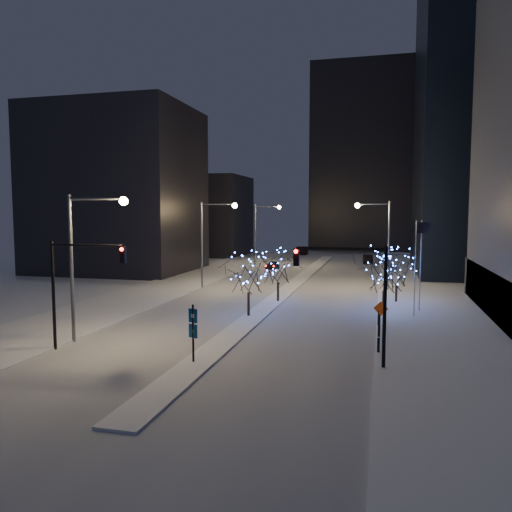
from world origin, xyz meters
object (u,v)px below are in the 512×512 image
(car_far, at_px, (303,251))
(construction_sign, at_px, (381,311))
(traffic_signal_east, at_px, (357,285))
(street_lamp_east, at_px, (381,233))
(car_near, at_px, (273,265))
(wayfinding_sign, at_px, (193,328))
(holiday_tree_median_far, at_px, (278,268))
(street_lamp_w_mid, at_px, (210,232))
(car_mid, at_px, (368,259))
(holiday_tree_plaza_near, at_px, (384,272))
(holiday_tree_median_near, at_px, (249,274))
(holiday_tree_plaza_far, at_px, (397,269))
(street_lamp_w_far, at_px, (261,226))
(street_lamp_w_near, at_px, (85,247))
(traffic_signal_west, at_px, (74,277))

(car_far, xyz_separation_m, construction_sign, (16.01, -63.44, 0.53))
(traffic_signal_east, xyz_separation_m, construction_sign, (1.36, 10.54, -3.47))
(street_lamp_east, height_order, car_near, street_lamp_east)
(wayfinding_sign, bearing_deg, car_near, 119.46)
(traffic_signal_east, relative_size, holiday_tree_median_far, 1.39)
(street_lamp_east, distance_m, traffic_signal_east, 29.08)
(car_near, relative_size, holiday_tree_median_far, 0.74)
(street_lamp_w_mid, bearing_deg, car_mid, 62.97)
(street_lamp_w_mid, distance_m, car_mid, 37.55)
(holiday_tree_plaza_near, bearing_deg, holiday_tree_median_near, -158.65)
(construction_sign, bearing_deg, car_far, 116.38)
(holiday_tree_median_far, bearing_deg, holiday_tree_plaza_far, 12.65)
(street_lamp_w_far, bearing_deg, construction_sign, -64.57)
(street_lamp_w_near, relative_size, holiday_tree_plaza_near, 1.81)
(street_lamp_w_mid, height_order, traffic_signal_east, street_lamp_w_mid)
(street_lamp_east, height_order, traffic_signal_west, street_lamp_east)
(car_near, bearing_deg, traffic_signal_west, -89.24)
(traffic_signal_east, bearing_deg, traffic_signal_west, -176.71)
(street_lamp_east, xyz_separation_m, traffic_signal_east, (-1.14, -29.00, -1.69))
(street_lamp_w_far, bearing_deg, holiday_tree_median_near, -77.91)
(street_lamp_w_far, height_order, construction_sign, street_lamp_w_far)
(street_lamp_w_far, bearing_deg, street_lamp_w_near, -90.00)
(traffic_signal_west, relative_size, car_mid, 1.52)
(street_lamp_east, height_order, car_mid, street_lamp_east)
(street_lamp_w_mid, bearing_deg, street_lamp_w_near, -90.00)
(traffic_signal_west, relative_size, car_far, 1.34)
(traffic_signal_west, bearing_deg, street_lamp_w_mid, 91.06)
(street_lamp_w_mid, relative_size, car_mid, 2.17)
(traffic_signal_east, bearing_deg, car_near, 107.91)
(street_lamp_w_mid, relative_size, construction_sign, 5.27)
(traffic_signal_east, bearing_deg, wayfinding_sign, -169.84)
(traffic_signal_east, xyz_separation_m, holiday_tree_plaza_far, (2.78, 21.48, -1.46))
(street_lamp_w_mid, distance_m, construction_sign, 25.23)
(holiday_tree_median_near, bearing_deg, street_lamp_w_mid, 120.40)
(traffic_signal_west, bearing_deg, street_lamp_w_near, 103.96)
(wayfinding_sign, bearing_deg, street_lamp_w_near, -174.39)
(car_far, bearing_deg, street_lamp_east, -75.07)
(street_lamp_w_far, xyz_separation_m, wayfinding_sign, (8.68, -52.65, -4.34))
(car_near, bearing_deg, car_far, 92.96)
(street_lamp_east, xyz_separation_m, holiday_tree_median_far, (-9.58, -10.04, -3.02))
(traffic_signal_east, relative_size, car_far, 1.34)
(holiday_tree_median_near, xyz_separation_m, holiday_tree_plaza_far, (12.22, 9.85, -0.39))
(street_lamp_w_near, xyz_separation_m, car_near, (2.90, 45.36, -5.87))
(holiday_tree_plaza_near, bearing_deg, traffic_signal_east, -95.60)
(street_lamp_w_near, bearing_deg, car_near, 86.35)
(street_lamp_w_mid, height_order, traffic_signal_west, street_lamp_w_mid)
(car_near, height_order, construction_sign, construction_sign)
(street_lamp_w_near, xyz_separation_m, construction_sign, (19.24, 9.53, -5.21))
(street_lamp_w_near, relative_size, street_lamp_w_mid, 1.00)
(street_lamp_w_mid, relative_size, holiday_tree_plaza_near, 1.81)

